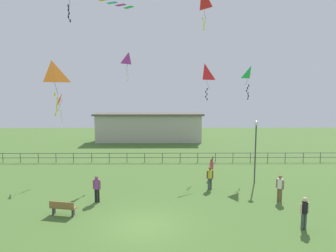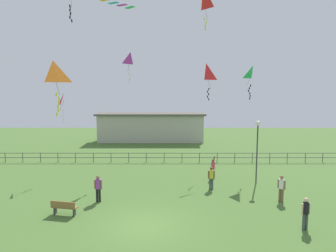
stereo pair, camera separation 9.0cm
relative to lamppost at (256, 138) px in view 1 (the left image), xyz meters
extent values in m
plane|color=#476B2D|center=(-7.92, -7.34, -3.45)|extent=(80.00, 80.00, 0.00)
cylinder|color=#38383D|center=(0.00, 0.00, -1.22)|extent=(0.10, 0.10, 4.46)
sphere|color=white|center=(0.00, 0.00, 1.16)|extent=(0.36, 0.36, 0.36)
cube|color=olive|center=(-12.59, -5.85, -3.00)|extent=(1.55, 0.70, 0.06)
cube|color=olive|center=(-12.62, -6.03, -2.78)|extent=(1.48, 0.36, 0.36)
cube|color=#333338|center=(-13.17, -5.73, -3.22)|extent=(0.08, 0.36, 0.45)
cube|color=#333338|center=(-12.00, -5.97, -3.22)|extent=(0.08, 0.36, 0.45)
cylinder|color=black|center=(-11.01, -3.87, -3.01)|extent=(0.15, 0.15, 0.87)
cylinder|color=black|center=(-11.18, -3.84, -3.01)|extent=(0.15, 0.15, 0.87)
cylinder|color=purple|center=(-11.10, -3.86, -2.26)|extent=(0.32, 0.32, 0.62)
sphere|color=#8C6647|center=(-11.10, -3.86, -1.84)|extent=(0.23, 0.23, 0.23)
cylinder|color=#8C6647|center=(-10.89, -3.89, -2.30)|extent=(0.10, 0.10, 0.59)
cylinder|color=#8C6647|center=(-11.31, -3.82, -2.30)|extent=(0.10, 0.10, 0.59)
cylinder|color=brown|center=(-3.07, 1.14, -3.04)|extent=(0.14, 0.14, 0.81)
cylinder|color=brown|center=(-3.13, 1.28, -3.04)|extent=(0.14, 0.14, 0.81)
cylinder|color=#D83F59|center=(-3.10, 1.21, -2.35)|extent=(0.30, 0.30, 0.57)
sphere|color=brown|center=(-3.10, 1.21, -1.96)|extent=(0.22, 0.22, 0.22)
cylinder|color=brown|center=(-3.07, 1.01, -1.84)|extent=(0.19, 0.15, 0.55)
cylinder|color=brown|center=(-3.17, 1.39, -2.38)|extent=(0.09, 0.09, 0.54)
cylinder|color=#3F4C47|center=(-3.51, -1.39, -3.03)|extent=(0.14, 0.14, 0.83)
cylinder|color=#3F4C47|center=(-3.68, -1.41, -3.03)|extent=(0.14, 0.14, 0.83)
cylinder|color=gold|center=(-3.59, -1.40, -2.33)|extent=(0.30, 0.30, 0.59)
sphere|color=brown|center=(-3.59, -1.40, -1.92)|extent=(0.22, 0.22, 0.22)
cylinder|color=brown|center=(-3.39, -1.38, -2.36)|extent=(0.09, 0.09, 0.56)
cylinder|color=brown|center=(-3.80, -1.42, -2.36)|extent=(0.09, 0.09, 0.56)
cylinder|color=#3F4C47|center=(0.41, -7.73, -3.02)|extent=(0.15, 0.15, 0.86)
cylinder|color=#3F4C47|center=(0.25, -7.77, -3.02)|extent=(0.15, 0.15, 0.86)
cylinder|color=black|center=(0.33, -7.75, -2.28)|extent=(0.31, 0.31, 0.61)
sphere|color=beige|center=(0.33, -7.75, -1.86)|extent=(0.23, 0.23, 0.23)
cylinder|color=beige|center=(0.53, -7.69, -2.32)|extent=(0.09, 0.09, 0.58)
cylinder|color=beige|center=(0.12, -7.80, -2.32)|extent=(0.09, 0.09, 0.58)
cylinder|color=brown|center=(0.57, -3.89, -3.01)|extent=(0.15, 0.15, 0.87)
cylinder|color=brown|center=(0.45, -3.77, -3.01)|extent=(0.15, 0.15, 0.87)
cylinder|color=white|center=(0.51, -3.83, -2.27)|extent=(0.32, 0.32, 0.62)
sphere|color=#8C6647|center=(0.51, -3.83, -1.84)|extent=(0.23, 0.23, 0.23)
cylinder|color=#8C6647|center=(0.67, -3.98, -2.30)|extent=(0.10, 0.10, 0.58)
cylinder|color=#8C6647|center=(0.36, -3.68, -2.30)|extent=(0.10, 0.10, 0.58)
pyramid|color=red|center=(-3.36, 4.61, 5.08)|extent=(1.23, 1.12, 1.46)
cylinder|color=#4C381E|center=(-3.18, 4.32, 4.36)|extent=(0.38, 0.59, 1.46)
cube|color=black|center=(-3.12, 4.35, 3.64)|extent=(0.10, 0.04, 0.20)
cube|color=black|center=(-3.24, 4.29, 3.42)|extent=(0.11, 0.04, 0.21)
cube|color=black|center=(-3.13, 4.34, 3.20)|extent=(0.10, 0.05, 0.20)
cube|color=black|center=(-3.24, 4.29, 2.98)|extent=(0.10, 0.03, 0.21)
cube|color=black|center=(-3.12, 4.35, 2.76)|extent=(0.10, 0.05, 0.21)
cube|color=black|center=(-12.83, -2.61, 8.84)|extent=(0.11, 0.04, 0.21)
cube|color=black|center=(-12.83, -2.61, 8.62)|extent=(0.11, 0.02, 0.21)
cube|color=black|center=(-12.81, -2.60, 8.40)|extent=(0.09, 0.04, 0.20)
cube|color=black|center=(-12.85, -2.62, 8.18)|extent=(0.09, 0.04, 0.20)
cube|color=black|center=(-12.76, -2.58, 7.96)|extent=(0.11, 0.01, 0.21)
pyramid|color=#1EB759|center=(0.48, 3.63, 5.01)|extent=(1.05, 1.01, 1.06)
cylinder|color=#4C381E|center=(0.30, 3.87, 4.49)|extent=(0.39, 0.50, 1.06)
cube|color=black|center=(0.39, 3.91, 3.94)|extent=(0.09, 0.01, 0.20)
cube|color=black|center=(0.28, 3.86, 3.72)|extent=(0.11, 0.05, 0.21)
cube|color=black|center=(0.20, 3.82, 3.50)|extent=(0.09, 0.02, 0.20)
cube|color=black|center=(0.33, 3.89, 3.28)|extent=(0.09, 0.02, 0.20)
cube|color=black|center=(0.38, 3.91, 3.06)|extent=(0.08, 0.03, 0.20)
cube|color=black|center=(0.34, 3.89, 2.84)|extent=(0.09, 0.02, 0.20)
pyramid|color=red|center=(-15.07, 2.36, 2.85)|extent=(0.76, 0.94, 0.94)
cylinder|color=#4C381E|center=(-15.25, 2.27, 2.38)|extent=(0.38, 0.21, 0.94)
cube|color=white|center=(-15.22, 2.29, 1.92)|extent=(0.09, 0.05, 0.20)
cube|color=white|center=(-15.16, 2.31, 1.70)|extent=(0.12, 0.02, 0.21)
cube|color=white|center=(-15.25, 2.27, 1.48)|extent=(0.11, 0.03, 0.21)
cube|color=white|center=(-15.18, 2.31, 1.26)|extent=(0.12, 0.05, 0.21)
cube|color=white|center=(-15.17, 2.31, 1.04)|extent=(0.11, 0.04, 0.21)
pyramid|color=orange|center=(-13.03, -5.43, 4.61)|extent=(1.21, 1.25, 1.21)
cylinder|color=#4C381E|center=(-12.82, -5.63, 4.01)|extent=(0.44, 0.40, 1.21)
cube|color=yellow|center=(-12.85, -5.64, 3.41)|extent=(0.10, 0.03, 0.21)
cube|color=yellow|center=(-12.74, -5.58, 3.19)|extent=(0.09, 0.04, 0.20)
cube|color=yellow|center=(-12.75, -5.59, 2.97)|extent=(0.09, 0.05, 0.20)
cube|color=yellow|center=(-12.79, -5.61, 2.75)|extent=(0.11, 0.01, 0.21)
cube|color=yellow|center=(-12.79, -5.61, 2.53)|extent=(0.09, 0.04, 0.20)
cube|color=yellow|center=(-12.86, -5.64, 2.31)|extent=(0.11, 0.04, 0.21)
pyramid|color=#B22DB2|center=(-9.83, 3.85, 6.23)|extent=(0.86, 1.10, 0.99)
cylinder|color=#4C381E|center=(-9.97, 3.94, 5.74)|extent=(0.31, 0.19, 0.99)
cube|color=white|center=(-9.97, 3.94, 5.27)|extent=(0.08, 0.02, 0.20)
cube|color=white|center=(-10.07, 3.89, 5.05)|extent=(0.11, 0.04, 0.21)
cube|color=white|center=(-9.96, 3.95, 4.83)|extent=(0.09, 0.04, 0.20)
cube|color=white|center=(-9.91, 3.97, 4.61)|extent=(0.08, 0.05, 0.20)
cube|color=white|center=(-10.00, 3.92, 4.39)|extent=(0.08, 0.03, 0.20)
cylinder|color=#4C381E|center=(-4.15, -0.97, 9.10)|extent=(0.36, 0.28, 1.44)
cube|color=yellow|center=(-4.21, -1.00, 8.42)|extent=(0.10, 0.03, 0.20)
cube|color=yellow|center=(-4.07, -0.93, 8.20)|extent=(0.08, 0.04, 0.20)
cube|color=yellow|center=(-4.12, -0.96, 7.98)|extent=(0.11, 0.01, 0.21)
cube|color=yellow|center=(-4.12, -0.96, 7.76)|extent=(0.12, 0.02, 0.21)
cube|color=yellow|center=(-10.25, -4.50, 8.72)|extent=(0.64, 0.54, 0.03)
cube|color=#19B2B2|center=(-9.73, -4.82, 8.47)|extent=(0.65, 0.50, 0.03)
cube|color=#B22DB2|center=(-9.21, -5.12, 8.28)|extent=(0.64, 0.53, 0.03)
cube|color=#1EB759|center=(-8.73, -5.50, 8.07)|extent=(0.60, 0.60, 0.03)
cylinder|color=#4C4742|center=(-22.48, 6.66, -2.97)|extent=(0.06, 0.06, 0.95)
cylinder|color=#4C4742|center=(-20.78, 6.66, -2.97)|extent=(0.06, 0.06, 0.95)
cylinder|color=#4C4742|center=(-19.06, 6.66, -2.97)|extent=(0.06, 0.06, 0.95)
cylinder|color=#4C4742|center=(-17.36, 6.66, -2.97)|extent=(0.06, 0.06, 0.95)
cylinder|color=#4C4742|center=(-15.66, 6.66, -2.97)|extent=(0.06, 0.06, 0.95)
cylinder|color=#4C4742|center=(-13.91, 6.66, -2.97)|extent=(0.06, 0.06, 0.95)
cylinder|color=#4C4742|center=(-12.20, 6.66, -2.97)|extent=(0.06, 0.06, 0.95)
cylinder|color=#4C4742|center=(-10.49, 6.66, -2.97)|extent=(0.06, 0.06, 0.95)
cylinder|color=#4C4742|center=(-8.78, 6.66, -2.97)|extent=(0.06, 0.06, 0.95)
cylinder|color=#4C4742|center=(-7.05, 6.66, -2.97)|extent=(0.06, 0.06, 0.95)
cylinder|color=#4C4742|center=(-5.32, 6.66, -2.97)|extent=(0.06, 0.06, 0.95)
cylinder|color=#4C4742|center=(-3.63, 6.66, -2.97)|extent=(0.06, 0.06, 0.95)
cylinder|color=#4C4742|center=(-1.90, 6.66, -2.97)|extent=(0.06, 0.06, 0.95)
cylinder|color=#4C4742|center=(-0.20, 6.66, -2.97)|extent=(0.06, 0.06, 0.95)
cylinder|color=#4C4742|center=(1.51, 6.66, -2.97)|extent=(0.06, 0.06, 0.95)
cylinder|color=#4C4742|center=(3.20, 6.66, -2.97)|extent=(0.06, 0.06, 0.95)
cylinder|color=#4C4742|center=(4.90, 6.66, -2.97)|extent=(0.06, 0.06, 0.95)
cylinder|color=#4C4742|center=(6.66, 6.66, -2.97)|extent=(0.06, 0.06, 0.95)
cylinder|color=#4C4742|center=(8.34, 6.66, -2.97)|extent=(0.06, 0.06, 0.95)
cube|color=#4C4742|center=(-7.92, 6.66, -2.54)|extent=(36.00, 0.05, 0.05)
cube|color=#4C4742|center=(-7.92, 6.66, -2.97)|extent=(36.00, 0.05, 0.05)
cube|color=#B7B2A3|center=(-8.99, 18.66, -1.66)|extent=(13.88, 3.22, 3.57)
cube|color=#59544C|center=(-8.99, 18.66, 0.24)|extent=(14.48, 3.82, 0.24)
camera|label=1|loc=(-6.77, -22.90, 3.80)|focal=33.29mm
camera|label=2|loc=(-6.68, -22.90, 3.80)|focal=33.29mm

